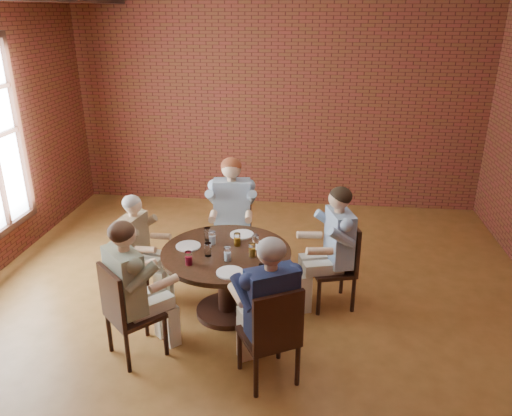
# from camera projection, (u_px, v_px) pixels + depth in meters

# --- Properties ---
(floor) EXTENTS (7.00, 7.00, 0.00)m
(floor) POSITION_uv_depth(u_px,v_px,m) (249.00, 319.00, 5.30)
(floor) COLOR #9B6630
(floor) RESTS_ON ground
(wall_back) EXTENTS (7.00, 0.00, 7.00)m
(wall_back) POSITION_uv_depth(u_px,v_px,m) (277.00, 102.00, 7.89)
(wall_back) COLOR maroon
(wall_back) RESTS_ON ground
(dining_table) EXTENTS (1.34, 1.34, 0.75)m
(dining_table) POSITION_uv_depth(u_px,v_px,m) (227.00, 270.00, 5.21)
(dining_table) COLOR black
(dining_table) RESTS_ON floor
(chair_a) EXTENTS (0.55, 0.55, 0.96)m
(chair_a) POSITION_uv_depth(u_px,v_px,m) (340.00, 262.00, 5.40)
(chair_a) COLOR black
(chair_a) RESTS_ON floor
(diner_a) EXTENTS (0.80, 0.72, 1.37)m
(diner_a) POSITION_uv_depth(u_px,v_px,m) (333.00, 248.00, 5.33)
(diner_a) COLOR #4678B6
(diner_a) RESTS_ON floor
(chair_b) EXTENTS (0.51, 0.51, 0.98)m
(chair_b) POSITION_uv_depth(u_px,v_px,m) (233.00, 225.00, 6.28)
(chair_b) COLOR black
(chair_b) RESTS_ON floor
(diner_b) EXTENTS (0.65, 0.77, 1.42)m
(diner_b) POSITION_uv_depth(u_px,v_px,m) (232.00, 215.00, 6.12)
(diner_b) COLOR #899CAF
(diner_b) RESTS_ON floor
(chair_c) EXTENTS (0.44, 0.44, 0.88)m
(chair_c) POSITION_uv_depth(u_px,v_px,m) (135.00, 259.00, 5.53)
(chair_c) COLOR black
(chair_c) RESTS_ON floor
(diner_c) EXTENTS (0.65, 0.57, 1.23)m
(diner_c) POSITION_uv_depth(u_px,v_px,m) (139.00, 249.00, 5.46)
(diner_c) COLOR brown
(diner_c) RESTS_ON floor
(chair_d) EXTENTS (0.63, 0.63, 0.96)m
(chair_d) POSITION_uv_depth(u_px,v_px,m) (125.00, 310.00, 4.54)
(chair_d) COLOR black
(chair_d) RESTS_ON floor
(diner_d) EXTENTS (0.87, 0.87, 1.37)m
(diner_d) POSITION_uv_depth(u_px,v_px,m) (133.00, 290.00, 4.53)
(diner_d) COLOR gray
(diner_d) RESTS_ON floor
(chair_e) EXTENTS (0.61, 0.61, 0.96)m
(chair_e) POSITION_uv_depth(u_px,v_px,m) (273.00, 333.00, 4.20)
(chair_e) COLOR black
(chair_e) RESTS_ON floor
(diner_e) EXTENTS (0.82, 0.87, 1.38)m
(diner_e) POSITION_uv_depth(u_px,v_px,m) (268.00, 311.00, 4.22)
(diner_e) COLOR #1A244A
(diner_e) RESTS_ON floor
(plate_a) EXTENTS (0.26, 0.26, 0.01)m
(plate_a) POSITION_uv_depth(u_px,v_px,m) (266.00, 246.00, 5.22)
(plate_a) COLOR white
(plate_a) RESTS_ON dining_table
(plate_b) EXTENTS (0.26, 0.26, 0.01)m
(plate_b) POSITION_uv_depth(u_px,v_px,m) (242.00, 234.00, 5.48)
(plate_b) COLOR white
(plate_b) RESTS_ON dining_table
(plate_c) EXTENTS (0.26, 0.26, 0.01)m
(plate_c) POSITION_uv_depth(u_px,v_px,m) (188.00, 246.00, 5.22)
(plate_c) COLOR white
(plate_c) RESTS_ON dining_table
(plate_d) EXTENTS (0.26, 0.26, 0.01)m
(plate_d) POSITION_uv_depth(u_px,v_px,m) (230.00, 272.00, 4.69)
(plate_d) COLOR white
(plate_d) RESTS_ON dining_table
(glass_a) EXTENTS (0.07, 0.07, 0.14)m
(glass_a) POSITION_uv_depth(u_px,v_px,m) (256.00, 242.00, 5.17)
(glass_a) COLOR white
(glass_a) RESTS_ON dining_table
(glass_b) EXTENTS (0.07, 0.07, 0.14)m
(glass_b) POSITION_uv_depth(u_px,v_px,m) (237.00, 240.00, 5.22)
(glass_b) COLOR white
(glass_b) RESTS_ON dining_table
(glass_c) EXTENTS (0.07, 0.07, 0.14)m
(glass_c) POSITION_uv_depth(u_px,v_px,m) (207.00, 234.00, 5.35)
(glass_c) COLOR white
(glass_c) RESTS_ON dining_table
(glass_d) EXTENTS (0.07, 0.07, 0.14)m
(glass_d) POSITION_uv_depth(u_px,v_px,m) (212.00, 238.00, 5.25)
(glass_d) COLOR white
(glass_d) RESTS_ON dining_table
(glass_e) EXTENTS (0.07, 0.07, 0.14)m
(glass_e) POSITION_uv_depth(u_px,v_px,m) (208.00, 249.00, 5.00)
(glass_e) COLOR white
(glass_e) RESTS_ON dining_table
(glass_f) EXTENTS (0.07, 0.07, 0.14)m
(glass_f) POSITION_uv_depth(u_px,v_px,m) (189.00, 258.00, 4.82)
(glass_f) COLOR white
(glass_f) RESTS_ON dining_table
(glass_g) EXTENTS (0.07, 0.07, 0.14)m
(glass_g) POSITION_uv_depth(u_px,v_px,m) (228.00, 254.00, 4.91)
(glass_g) COLOR white
(glass_g) RESTS_ON dining_table
(glass_h) EXTENTS (0.07, 0.07, 0.14)m
(glass_h) POSITION_uv_depth(u_px,v_px,m) (252.00, 250.00, 4.99)
(glass_h) COLOR white
(glass_h) RESTS_ON dining_table
(smartphone) EXTENTS (0.07, 0.13, 0.01)m
(smartphone) POSITION_uv_depth(u_px,v_px,m) (262.00, 267.00, 4.79)
(smartphone) COLOR black
(smartphone) RESTS_ON dining_table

